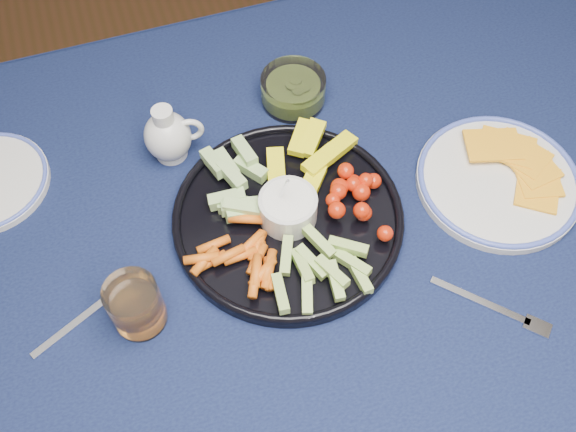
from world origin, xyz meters
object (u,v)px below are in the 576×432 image
object	(u,v)px
crudite_platter	(286,215)
pickle_bowl	(293,90)
dining_table	(250,299)
juice_tumbler	(136,307)
cheese_plate	(499,179)
creamer_pitcher	(168,136)

from	to	relation	value
crudite_platter	pickle_bowl	bearing A→B (deg)	68.56
dining_table	juice_tumbler	distance (m)	0.20
dining_table	cheese_plate	xyz separation A→B (m)	(0.41, 0.02, 0.10)
crudite_platter	juice_tumbler	xyz separation A→B (m)	(-0.23, -0.08, 0.02)
pickle_bowl	cheese_plate	world-z (taller)	pickle_bowl
juice_tumbler	pickle_bowl	bearing A→B (deg)	43.46
pickle_bowl	cheese_plate	distance (m)	0.36
dining_table	pickle_bowl	distance (m)	0.35
pickle_bowl	dining_table	bearing A→B (deg)	-120.52
crudite_platter	cheese_plate	bearing A→B (deg)	-7.04
creamer_pitcher	juice_tumbler	world-z (taller)	creamer_pitcher
dining_table	pickle_bowl	world-z (taller)	pickle_bowl
creamer_pitcher	juice_tumbler	size ratio (longest dim) A/B	1.21
dining_table	cheese_plate	distance (m)	0.42
dining_table	crudite_platter	world-z (taller)	crudite_platter
crudite_platter	cheese_plate	xyz separation A→B (m)	(0.33, -0.04, -0.01)
creamer_pitcher	dining_table	bearing A→B (deg)	-78.38
crudite_platter	juice_tumbler	size ratio (longest dim) A/B	4.04
cheese_plate	juice_tumbler	bearing A→B (deg)	-175.79
pickle_bowl	cheese_plate	bearing A→B (deg)	-47.77
crudite_platter	pickle_bowl	xyz separation A→B (m)	(0.09, 0.22, 0.00)
crudite_platter	cheese_plate	size ratio (longest dim) A/B	1.36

